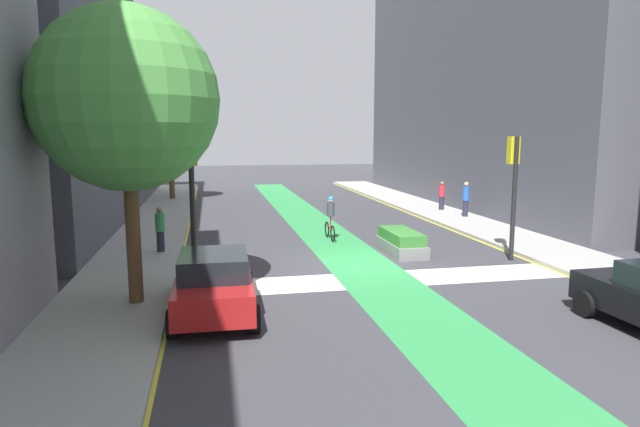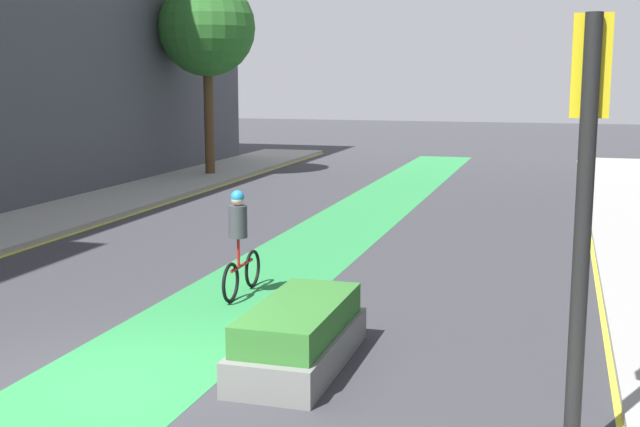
# 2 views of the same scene
# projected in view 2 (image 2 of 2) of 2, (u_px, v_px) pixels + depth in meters

# --- Properties ---
(ground_plane) EXTENTS (120.00, 120.00, 0.00)m
(ground_plane) POSITION_uv_depth(u_px,v_px,m) (106.00, 388.00, 9.98)
(ground_plane) COLOR #38383D
(bike_lane_paint) EXTENTS (2.40, 60.00, 0.01)m
(bike_lane_paint) POSITION_uv_depth(u_px,v_px,m) (108.00, 388.00, 9.97)
(bike_lane_paint) COLOR #2D8C47
(bike_lane_paint) RESTS_ON ground_plane
(traffic_signal_near_right) EXTENTS (0.35, 0.52, 4.33)m
(traffic_signal_near_right) POSITION_uv_depth(u_px,v_px,m) (586.00, 155.00, 7.63)
(traffic_signal_near_right) COLOR black
(traffic_signal_near_right) RESTS_ON ground_plane
(cyclist_in_lane) EXTENTS (0.32, 1.73, 1.86)m
(cyclist_in_lane) POSITION_uv_depth(u_px,v_px,m) (240.00, 241.00, 14.00)
(cyclist_in_lane) COLOR black
(cyclist_in_lane) RESTS_ON ground_plane
(street_tree_far) EXTENTS (3.55, 3.55, 7.12)m
(street_tree_far) POSITION_uv_depth(u_px,v_px,m) (207.00, 29.00, 29.82)
(street_tree_far) COLOR brown
(street_tree_far) RESTS_ON sidewalk_left
(median_planter) EXTENTS (1.14, 2.76, 0.85)m
(median_planter) POSITION_uv_depth(u_px,v_px,m) (300.00, 336.00, 10.68)
(median_planter) COLOR slate
(median_planter) RESTS_ON ground_plane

